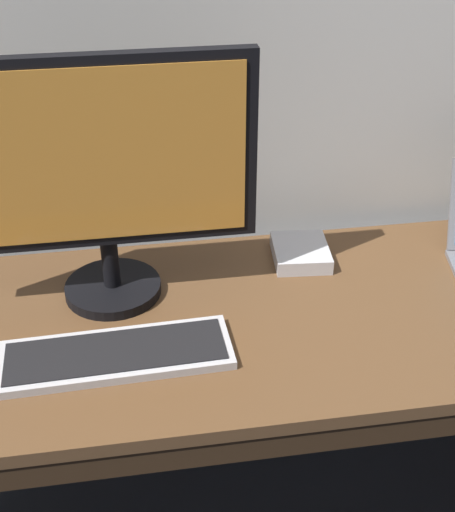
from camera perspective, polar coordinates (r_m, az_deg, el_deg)
The scene contains 4 objects.
desk at distance 1.49m, azimuth 5.63°, elevation -10.27°, with size 1.88×0.58×0.72m.
external_monitor at distance 1.29m, azimuth -10.32°, elevation 6.55°, with size 0.57×0.19×0.49m.
wired_keyboard at distance 1.27m, azimuth -9.06°, elevation -7.96°, with size 0.42×0.15×0.02m.
external_drive_box at distance 1.52m, azimuth 5.98°, elevation 0.29°, with size 0.12×0.14×0.03m, color silver.
Camera 1 is at (-0.31, -1.06, 1.55)m, focal length 49.00 mm.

